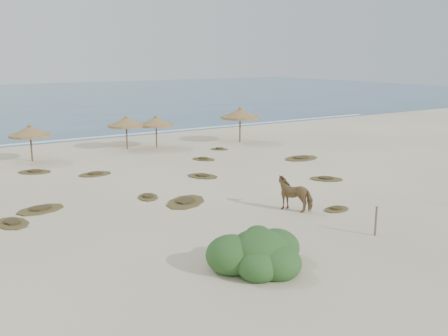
# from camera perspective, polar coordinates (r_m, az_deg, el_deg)

# --- Properties ---
(ground) EXTENTS (160.00, 160.00, 0.00)m
(ground) POSITION_cam_1_polar(r_m,az_deg,el_deg) (25.07, 4.01, -4.60)
(ground) COLOR beige
(ground) RESTS_ON ground
(ocean) EXTENTS (200.00, 100.00, 0.01)m
(ocean) POSITION_cam_1_polar(r_m,az_deg,el_deg) (95.63, -23.73, 7.19)
(ocean) COLOR navy
(ocean) RESTS_ON ground
(foam_line) EXTENTS (70.00, 0.60, 0.01)m
(foam_line) POSITION_cam_1_polar(r_m,az_deg,el_deg) (48.03, -14.61, 3.39)
(foam_line) COLOR white
(foam_line) RESTS_ON ground
(palapa_2) EXTENTS (3.68, 3.68, 2.77)m
(palapa_2) POSITION_cam_1_polar(r_m,az_deg,el_deg) (38.22, -21.29, 3.88)
(palapa_2) COLOR brown
(palapa_2) RESTS_ON ground
(palapa_3) EXTENTS (3.74, 3.74, 2.81)m
(palapa_3) POSITION_cam_1_polar(r_m,az_deg,el_deg) (41.23, -11.11, 5.14)
(palapa_3) COLOR brown
(palapa_3) RESTS_ON ground
(palapa_4) EXTENTS (3.78, 3.78, 2.76)m
(palapa_4) POSITION_cam_1_polar(r_m,az_deg,el_deg) (41.54, -7.78, 5.26)
(palapa_4) COLOR brown
(palapa_4) RESTS_ON ground
(palapa_5) EXTENTS (3.90, 3.90, 3.19)m
(palapa_5) POSITION_cam_1_polar(r_m,az_deg,el_deg) (43.78, 1.85, 6.19)
(palapa_5) COLOR brown
(palapa_5) RESTS_ON ground
(horse) EXTENTS (1.73, 2.12, 1.64)m
(horse) POSITION_cam_1_polar(r_m,az_deg,el_deg) (24.83, 8.14, -2.91)
(horse) COLOR olive
(horse) RESTS_ON ground
(fence_post_near) EXTENTS (0.10, 0.10, 1.27)m
(fence_post_near) POSITION_cam_1_polar(r_m,az_deg,el_deg) (22.11, 16.97, -5.81)
(fence_post_near) COLOR #6E6353
(fence_post_near) RESTS_ON ground
(bush) EXTENTS (3.71, 3.27, 1.66)m
(bush) POSITION_cam_1_polar(r_m,az_deg,el_deg) (18.12, 4.01, -9.72)
(bush) COLOR #2E5926
(bush) RESTS_ON ground
(scrub_0) EXTENTS (1.67, 2.26, 0.16)m
(scrub_0) POSITION_cam_1_polar(r_m,az_deg,el_deg) (24.66, -23.06, -5.80)
(scrub_0) COLOR brown
(scrub_0) RESTS_ON ground
(scrub_1) EXTENTS (2.67, 2.05, 0.16)m
(scrub_1) POSITION_cam_1_polar(r_m,az_deg,el_deg) (26.29, -20.23, -4.44)
(scrub_1) COLOR brown
(scrub_1) RESTS_ON ground
(scrub_2) EXTENTS (1.52, 1.88, 0.16)m
(scrub_2) POSITION_cam_1_polar(r_m,az_deg,el_deg) (27.11, -8.68, -3.27)
(scrub_2) COLOR brown
(scrub_2) RESTS_ON ground
(scrub_3) EXTENTS (2.22, 2.46, 0.16)m
(scrub_3) POSITION_cam_1_polar(r_m,az_deg,el_deg) (31.44, -2.49, -0.91)
(scrub_3) COLOR brown
(scrub_3) RESTS_ON ground
(scrub_4) EXTENTS (2.37, 2.34, 0.16)m
(scrub_4) POSITION_cam_1_polar(r_m,az_deg,el_deg) (31.34, 11.61, -1.21)
(scrub_4) COLOR brown
(scrub_4) RESTS_ON ground
(scrub_5) EXTENTS (2.93, 1.99, 0.16)m
(scrub_5) POSITION_cam_1_polar(r_m,az_deg,el_deg) (37.32, 8.81, 1.13)
(scrub_5) COLOR brown
(scrub_5) RESTS_ON ground
(scrub_6) EXTENTS (2.56, 2.36, 0.16)m
(scrub_6) POSITION_cam_1_polar(r_m,az_deg,el_deg) (34.82, -20.82, -0.40)
(scrub_6) COLOR brown
(scrub_6) RESTS_ON ground
(scrub_7) EXTENTS (1.92, 2.13, 0.16)m
(scrub_7) POSITION_cam_1_polar(r_m,az_deg,el_deg) (36.60, -2.34, 1.04)
(scrub_7) COLOR brown
(scrub_7) RESTS_ON ground
(scrub_9) EXTENTS (3.27, 3.14, 0.16)m
(scrub_9) POSITION_cam_1_polar(r_m,az_deg,el_deg) (26.00, -4.40, -3.86)
(scrub_9) COLOR brown
(scrub_9) RESTS_ON ground
(scrub_10) EXTENTS (1.66, 1.69, 0.16)m
(scrub_10) POSITION_cam_1_polar(r_m,az_deg,el_deg) (40.51, -0.54, 2.19)
(scrub_10) COLOR brown
(scrub_10) RESTS_ON ground
(scrub_11) EXTENTS (2.11, 1.54, 0.16)m
(scrub_11) POSITION_cam_1_polar(r_m,az_deg,el_deg) (20.61, 1.20, -8.33)
(scrub_11) COLOR brown
(scrub_11) RESTS_ON ground
(scrub_12) EXTENTS (1.51, 1.03, 0.16)m
(scrub_12) POSITION_cam_1_polar(r_m,az_deg,el_deg) (25.33, 12.72, -4.59)
(scrub_12) COLOR brown
(scrub_12) RESTS_ON ground
(scrub_13) EXTENTS (2.12, 1.38, 0.16)m
(scrub_13) POSITION_cam_1_polar(r_m,az_deg,el_deg) (32.98, -14.51, -0.66)
(scrub_13) COLOR brown
(scrub_13) RESTS_ON ground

